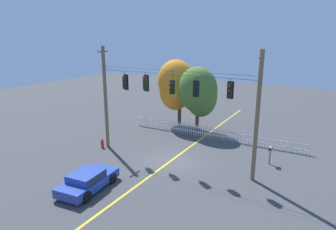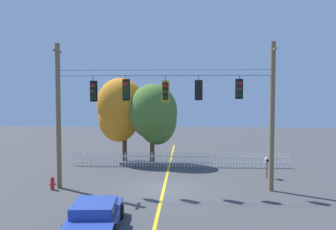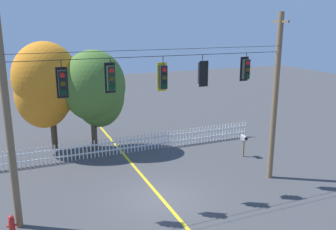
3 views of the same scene
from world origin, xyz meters
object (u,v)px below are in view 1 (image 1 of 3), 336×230
Objects in this scene: traffic_signal_northbound_primary at (197,88)px; autumn_maple_mid at (199,92)px; autumn_maple_near_fence at (176,85)px; roadside_mailbox at (270,150)px; fire_hydrant at (102,143)px; traffic_signal_westbound_side at (172,87)px; parked_car at (88,180)px; traffic_signal_northbound_secondary at (146,83)px; traffic_signal_southbound_primary at (125,82)px; traffic_signal_eastbound_side at (230,90)px.

traffic_signal_northbound_primary reaches higher than autumn_maple_mid.
autumn_maple_near_fence is at bearing 125.51° from traffic_signal_northbound_primary.
roadside_mailbox is at bearing 34.08° from traffic_signal_northbound_primary.
fire_hydrant is at bearing -164.81° from roadside_mailbox.
traffic_signal_westbound_side is 1.07× the size of traffic_signal_northbound_primary.
parked_car is at bearing -94.69° from autumn_maple_mid.
autumn_maple_mid is 9.37m from roadside_mailbox.
parked_car is (-2.43, -6.14, -4.95)m from traffic_signal_westbound_side.
traffic_signal_northbound_primary is 10.31m from autumn_maple_near_fence.
traffic_signal_northbound_secondary is at bearing 180.00° from traffic_signal_westbound_side.
fire_hydrant is at bearing -176.23° from traffic_signal_westbound_side.
autumn_maple_near_fence reaches higher than parked_car.
autumn_maple_near_fence is (-4.09, 8.30, -1.34)m from traffic_signal_westbound_side.
autumn_maple_near_fence is at bearing 89.97° from traffic_signal_southbound_primary.
parked_car is at bearing -124.95° from traffic_signal_northbound_primary.
autumn_maple_mid reaches higher than roadside_mailbox.
roadside_mailbox is at bearing -30.98° from autumn_maple_mid.
traffic_signal_northbound_secondary is 1.87× the size of fire_hydrant.
traffic_signal_westbound_side is 1.85m from traffic_signal_northbound_primary.
traffic_signal_southbound_primary is at bearing -90.03° from autumn_maple_near_fence.
autumn_maple_near_fence is 9.00× the size of fire_hydrant.
traffic_signal_northbound_primary reaches higher than fire_hydrant.
autumn_maple_near_fence reaches higher than traffic_signal_northbound_primary.
traffic_signal_eastbound_side is 5.96m from roadside_mailbox.
autumn_maple_near_fence reaches higher than traffic_signal_northbound_secondary.
traffic_signal_northbound_secondary is 4.08m from traffic_signal_northbound_primary.
traffic_signal_eastbound_side is (8.20, -0.00, 0.12)m from traffic_signal_southbound_primary.
traffic_signal_southbound_primary reaches higher than roadside_mailbox.
traffic_signal_eastbound_side is at bearing -45.36° from autumn_maple_near_fence.
traffic_signal_southbound_primary is at bearing -163.79° from roadside_mailbox.
autumn_maple_near_fence is at bearing 134.64° from traffic_signal_eastbound_side.
traffic_signal_southbound_primary is 0.36× the size of parked_car.
parked_car is 5.49× the size of fire_hydrant.
traffic_signal_southbound_primary is at bearing 105.12° from parked_car.
fire_hydrant is 0.56× the size of roadside_mailbox.
traffic_signal_westbound_side is 4.11m from traffic_signal_eastbound_side.
traffic_signal_northbound_primary and traffic_signal_eastbound_side have the same top height.
autumn_maple_mid is 4.67× the size of roadside_mailbox.
traffic_signal_northbound_primary is 1.84× the size of fire_hydrant.
autumn_maple_mid is at bearing 57.84° from fire_hydrant.
traffic_signal_northbound_secondary reaches higher than roadside_mailbox.
autumn_maple_mid is at bearing 125.27° from traffic_signal_eastbound_side.
traffic_signal_eastbound_side reaches higher than autumn_maple_mid.
traffic_signal_northbound_secondary and traffic_signal_eastbound_side have the same top height.
traffic_signal_northbound_primary is at bearing -145.92° from roadside_mailbox.
traffic_signal_northbound_primary is at bearing -179.54° from traffic_signal_eastbound_side.
traffic_signal_northbound_secondary is 0.95× the size of traffic_signal_westbound_side.
traffic_signal_southbound_primary is 5.94m from traffic_signal_northbound_primary.
parked_car is (-1.13, -13.78, -3.28)m from autumn_maple_mid.
fire_hydrant is at bearing -177.21° from traffic_signal_northbound_primary.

